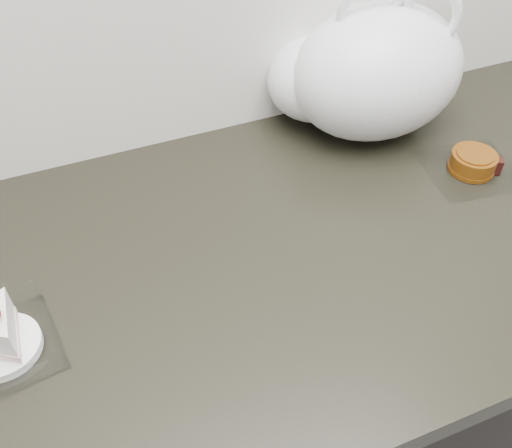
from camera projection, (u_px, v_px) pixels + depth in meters
counter at (283, 394)px, 1.15m from camera, size 2.04×0.64×0.90m
mooncake_wrap at (473, 163)px, 0.95m from camera, size 0.17×0.16×0.04m
plastic_bag at (365, 72)px, 0.97m from camera, size 0.38×0.33×0.28m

